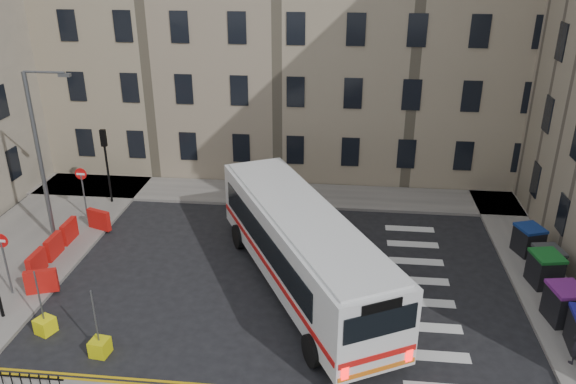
% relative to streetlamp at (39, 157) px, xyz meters
% --- Properties ---
extents(ground, '(120.00, 120.00, 0.00)m').
position_rel_streetlamp_xyz_m(ground, '(13.00, -2.00, -4.34)').
color(ground, black).
rests_on(ground, ground).
extents(pavement_north, '(36.00, 3.20, 0.15)m').
position_rel_streetlamp_xyz_m(pavement_north, '(7.00, 6.60, -4.26)').
color(pavement_north, slate).
rests_on(pavement_north, ground).
extents(pavement_east, '(2.40, 26.00, 0.15)m').
position_rel_streetlamp_xyz_m(pavement_east, '(22.00, 2.00, -4.26)').
color(pavement_east, slate).
rests_on(pavement_east, ground).
extents(pavement_west, '(6.00, 22.00, 0.15)m').
position_rel_streetlamp_xyz_m(pavement_west, '(-1.00, -1.00, -4.26)').
color(pavement_west, slate).
rests_on(pavement_west, ground).
extents(terrace_north, '(38.30, 10.80, 17.20)m').
position_rel_streetlamp_xyz_m(terrace_north, '(6.00, 13.50, 4.28)').
color(terrace_north, gray).
rests_on(terrace_north, ground).
extents(traffic_light_nw, '(0.28, 0.22, 4.10)m').
position_rel_streetlamp_xyz_m(traffic_light_nw, '(1.00, 4.50, -1.47)').
color(traffic_light_nw, black).
rests_on(traffic_light_nw, pavement_west).
extents(streetlamp, '(0.50, 0.22, 8.14)m').
position_rel_streetlamp_xyz_m(streetlamp, '(0.00, 0.00, 0.00)').
color(streetlamp, '#595B5E').
rests_on(streetlamp, pavement_west).
extents(no_entry_north, '(0.60, 0.08, 3.00)m').
position_rel_streetlamp_xyz_m(no_entry_north, '(0.50, 2.50, -2.26)').
color(no_entry_north, '#595B5E').
rests_on(no_entry_north, pavement_west).
extents(no_entry_south, '(0.60, 0.08, 3.00)m').
position_rel_streetlamp_xyz_m(no_entry_south, '(0.50, -4.50, -2.26)').
color(no_entry_south, '#595B5E').
rests_on(no_entry_south, pavement_west).
extents(roadworks_barriers, '(1.66, 6.26, 1.00)m').
position_rel_streetlamp_xyz_m(roadworks_barriers, '(1.16, -1.50, -3.69)').
color(roadworks_barriers, red).
rests_on(roadworks_barriers, pavement_west).
extents(bus, '(8.26, 12.45, 3.42)m').
position_rel_streetlamp_xyz_m(bus, '(12.02, -2.64, -2.36)').
color(bus, silver).
rests_on(bus, ground).
extents(wheelie_bin_b, '(1.33, 1.47, 1.43)m').
position_rel_streetlamp_xyz_m(wheelie_bin_b, '(21.90, -4.00, -3.47)').
color(wheelie_bin_b, black).
rests_on(wheelie_bin_b, pavement_east).
extents(wheelie_bin_c, '(1.31, 1.44, 1.40)m').
position_rel_streetlamp_xyz_m(wheelie_bin_c, '(21.97, -1.53, -3.48)').
color(wheelie_bin_c, black).
rests_on(wheelie_bin_c, pavement_east).
extents(wheelie_bin_d, '(1.23, 1.36, 1.31)m').
position_rel_streetlamp_xyz_m(wheelie_bin_d, '(22.25, -0.88, -3.53)').
color(wheelie_bin_d, black).
rests_on(wheelie_bin_d, pavement_east).
extents(wheelie_bin_e, '(1.37, 1.46, 1.32)m').
position_rel_streetlamp_xyz_m(wheelie_bin_e, '(22.04, 1.09, -3.52)').
color(wheelie_bin_e, black).
rests_on(wheelie_bin_e, pavement_east).
extents(bollard_yellow, '(0.78, 0.78, 0.60)m').
position_rel_streetlamp_xyz_m(bollard_yellow, '(3.00, -6.57, -4.04)').
color(bollard_yellow, yellow).
rests_on(bollard_yellow, ground).
extents(bollard_chevron, '(0.67, 0.67, 0.60)m').
position_rel_streetlamp_xyz_m(bollard_chevron, '(5.49, -7.53, -4.04)').
color(bollard_chevron, '#CDC80C').
rests_on(bollard_chevron, ground).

